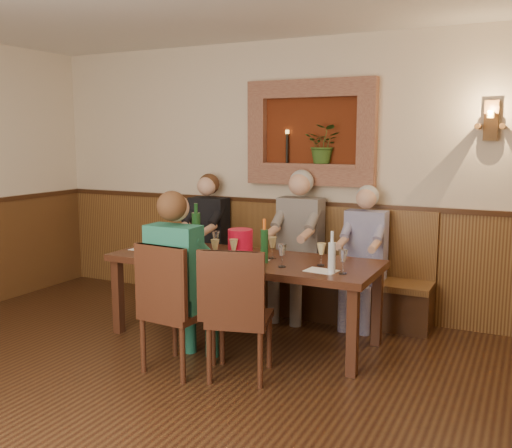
{
  "coord_description": "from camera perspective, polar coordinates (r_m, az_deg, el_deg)",
  "views": [
    {
      "loc": [
        2.28,
        -2.55,
        1.81
      ],
      "look_at": [
        0.1,
        1.9,
        1.05
      ],
      "focal_mm": 40.0,
      "sensor_mm": 36.0,
      "label": 1
    }
  ],
  "objects": [
    {
      "name": "wine_glass_9",
      "position": [
        5.01,
        1.65,
        -2.38
      ],
      "size": [
        0.08,
        0.08,
        0.19
      ],
      "primitive_type": null,
      "color": "#DCC883",
      "rests_on": "dining_table"
    },
    {
      "name": "wainscoting",
      "position": [
        3.63,
        -15.06,
        -11.27
      ],
      "size": [
        6.02,
        6.02,
        1.15
      ],
      "color": "#4D2C16",
      "rests_on": "ground"
    },
    {
      "name": "wine_bottle_green_a",
      "position": [
        4.83,
        0.83,
        -2.11
      ],
      "size": [
        0.07,
        0.07,
        0.38
      ],
      "rotation": [
        0.0,
        0.0,
        -0.0
      ],
      "color": "#19471E",
      "rests_on": "dining_table"
    },
    {
      "name": "wine_glass_3",
      "position": [
        4.68,
        2.62,
        -3.18
      ],
      "size": [
        0.08,
        0.08,
        0.19
      ],
      "primitive_type": null,
      "color": "white",
      "rests_on": "dining_table"
    },
    {
      "name": "tasting_sheet_b",
      "position": [
        4.93,
        -0.76,
        -3.67
      ],
      "size": [
        0.32,
        0.23,
        0.0
      ],
      "primitive_type": "cube",
      "rotation": [
        0.0,
        0.0,
        -0.03
      ],
      "color": "white",
      "rests_on": "dining_table"
    },
    {
      "name": "tasting_sheet_a",
      "position": [
        5.52,
        -10.92,
        -2.5
      ],
      "size": [
        0.29,
        0.22,
        0.0
      ],
      "primitive_type": "cube",
      "rotation": [
        0.0,
        0.0,
        -0.07
      ],
      "color": "white",
      "rests_on": "dining_table"
    },
    {
      "name": "person_chair_front",
      "position": [
        4.53,
        -7.48,
        -7.07
      ],
      "size": [
        0.41,
        0.51,
        1.41
      ],
      "color": "#1B595E",
      "rests_on": "ground"
    },
    {
      "name": "bench",
      "position": [
        6.0,
        2.91,
        -5.6
      ],
      "size": [
        3.0,
        0.45,
        1.11
      ],
      "color": "#381E0F",
      "rests_on": "ground"
    },
    {
      "name": "wall_niche",
      "position": [
        5.86,
        5.81,
        8.63
      ],
      "size": [
        1.36,
        0.3,
        1.06
      ],
      "color": "#571F0C",
      "rests_on": "ground"
    },
    {
      "name": "person_bench_mid",
      "position": [
        5.77,
        4.1,
        -3.24
      ],
      "size": [
        0.44,
        0.55,
        1.48
      ],
      "color": "#5B5653",
      "rests_on": "ground"
    },
    {
      "name": "wall_sconce",
      "position": [
        5.49,
        22.45,
        9.45
      ],
      "size": [
        0.25,
        0.2,
        0.35
      ],
      "color": "#4D2C16",
      "rests_on": "ground"
    },
    {
      "name": "tasting_sheet_c",
      "position": [
        4.59,
        6.54,
        -4.66
      ],
      "size": [
        0.27,
        0.2,
        0.0
      ],
      "primitive_type": "cube",
      "rotation": [
        0.0,
        0.0,
        -0.1
      ],
      "color": "white",
      "rests_on": "dining_table"
    },
    {
      "name": "wine_glass_6",
      "position": [
        4.9,
        -4.11,
        -2.65
      ],
      "size": [
        0.08,
        0.08,
        0.19
      ],
      "primitive_type": null,
      "color": "#DCC883",
      "rests_on": "dining_table"
    },
    {
      "name": "ground_plane",
      "position": [
        3.87,
        -14.7,
        -19.47
      ],
      "size": [
        6.0,
        6.0,
        0.0
      ],
      "primitive_type": "plane",
      "color": "black",
      "rests_on": "ground"
    },
    {
      "name": "wine_glass_7",
      "position": [
        5.18,
        -7.94,
        -2.11
      ],
      "size": [
        0.08,
        0.08,
        0.19
      ],
      "primitive_type": null,
      "color": "#DCC883",
      "rests_on": "dining_table"
    },
    {
      "name": "wine_glass_0",
      "position": [
        4.5,
        8.69,
        -3.76
      ],
      "size": [
        0.08,
        0.08,
        0.19
      ],
      "primitive_type": null,
      "color": "white",
      "rests_on": "dining_table"
    },
    {
      "name": "dining_table",
      "position": [
        5.09,
        -1.26,
        -4.18
      ],
      "size": [
        2.4,
        0.9,
        0.75
      ],
      "color": "#351C0F",
      "rests_on": "ground"
    },
    {
      "name": "person_bench_left",
      "position": [
        6.25,
        -5.12,
        -2.62
      ],
      "size": [
        0.42,
        0.51,
        1.41
      ],
      "color": "black",
      "rests_on": "ground"
    },
    {
      "name": "chair_near_left",
      "position": [
        4.56,
        -7.94,
        -10.76
      ],
      "size": [
        0.49,
        0.49,
        1.02
      ],
      "rotation": [
        0.0,
        0.0,
        -0.09
      ],
      "color": "#351C0F",
      "rests_on": "ground"
    },
    {
      "name": "person_bench_right",
      "position": [
        5.57,
        10.63,
        -4.43
      ],
      "size": [
        0.39,
        0.48,
        1.36
      ],
      "color": "navy",
      "rests_on": "ground"
    },
    {
      "name": "wine_glass_2",
      "position": [
        5.47,
        -10.75,
        -1.6
      ],
      "size": [
        0.08,
        0.08,
        0.19
      ],
      "primitive_type": null,
      "color": "#DCC883",
      "rests_on": "dining_table"
    },
    {
      "name": "chair_near_right",
      "position": [
        4.39,
        -1.64,
        -11.48
      ],
      "size": [
        0.55,
        0.55,
        1.01
      ],
      "rotation": [
        0.0,
        0.0,
        0.26
      ],
      "color": "#351C0F",
      "rests_on": "ground"
    },
    {
      "name": "spittoon_bucket",
      "position": [
        5.05,
        -1.58,
        -1.94
      ],
      "size": [
        0.29,
        0.29,
        0.25
      ],
      "primitive_type": "cylinder",
      "rotation": [
        0.0,
        0.0,
        -0.36
      ],
      "color": "red",
      "rests_on": "dining_table"
    },
    {
      "name": "tasting_sheet_d",
      "position": [
        5.03,
        -6.8,
        -3.5
      ],
      "size": [
        0.31,
        0.26,
        0.0
      ],
      "primitive_type": "cube",
      "rotation": [
        0.0,
        0.0,
        0.28
      ],
      "color": "white",
      "rests_on": "dining_table"
    },
    {
      "name": "wine_glass_1",
      "position": [
        4.75,
        6.55,
        -3.05
      ],
      "size": [
        0.08,
        0.08,
        0.19
      ],
      "primitive_type": null,
      "color": "#DCC883",
      "rests_on": "dining_table"
    },
    {
      "name": "wine_glass_8",
      "position": [
        5.55,
        -7.61,
        -1.37
      ],
      "size": [
        0.08,
        0.08,
        0.19
      ],
      "primitive_type": null,
      "color": "white",
      "rests_on": "dining_table"
    },
    {
      "name": "room_shell",
      "position": [
        3.42,
        -15.93,
        9.69
      ],
      "size": [
        6.04,
        6.04,
        2.82
      ],
      "color": "beige",
      "rests_on": "ground"
    },
    {
      "name": "wine_glass_5",
      "position": [
        4.91,
        -2.24,
        -2.61
      ],
      "size": [
        0.08,
        0.08,
        0.19
      ],
      "primitive_type": null,
      "color": "#DCC883",
      "rests_on": "dining_table"
    },
    {
      "name": "wine_bottle_green_b",
      "position": [
        5.47,
        -5.99,
        -0.56
      ],
      "size": [
        0.1,
        0.1,
        0.43
      ],
      "rotation": [
        0.0,
        0.0,
        0.28
      ],
      "color": "#19471E",
      "rests_on": "dining_table"
    },
    {
      "name": "wine_glass_4",
      "position": [
        5.33,
        -4.05,
        -1.73
      ],
      "size": [
        0.08,
        0.08,
        0.19
      ],
      "primitive_type": null,
      "color": "white",
      "rests_on": "dining_table"
    },
    {
      "name": "water_bottle",
      "position": [
        4.5,
        7.6,
        -3.25
      ],
      "size": [
        0.07,
        0.07,
        0.34
      ],
      "rotation": [
        0.0,
        0.0,
        0.16
      ],
      "color": "silver",
      "rests_on": "dining_table"
    }
  ]
}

